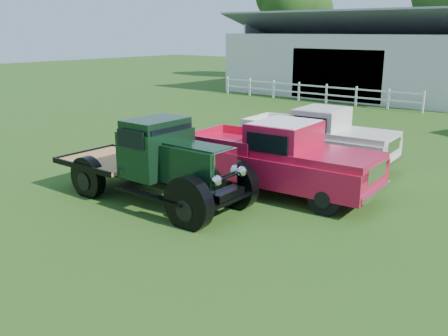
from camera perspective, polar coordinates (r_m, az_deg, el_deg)
The scene contains 7 objects.
ground at distance 12.37m, azimuth -4.28°, elevation -5.68°, with size 120.00×120.00×0.00m, color #285416.
shed_left at distance 37.47m, azimuth 16.25°, elevation 12.36°, with size 18.80×10.20×5.60m, color #A2A29C, non-canonical shape.
fence_rail at distance 32.74m, azimuth 10.05°, elevation 8.50°, with size 14.20×0.16×1.20m, color white, non-canonical shape.
tree_a at distance 48.81m, azimuth 7.63°, elevation 16.30°, with size 6.30×6.30×10.50m, color #1B4812, non-canonical shape.
vintage_flatbed at distance 13.37m, azimuth -8.01°, elevation 0.90°, with size 5.68×2.25×2.25m, color black, non-canonical shape.
red_pickup at distance 14.02m, azimuth 6.46°, elevation 1.25°, with size 5.68×2.18×2.07m, color red, non-canonical shape.
white_pickup at distance 17.12m, azimuth 10.66°, elevation 3.45°, with size 5.27×2.04×1.94m, color silver, non-canonical shape.
Camera 1 is at (8.04, -8.28, 4.46)m, focal length 40.00 mm.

